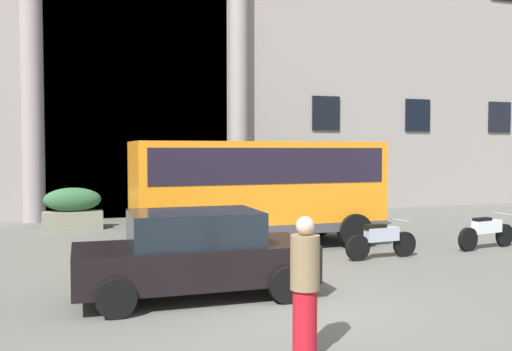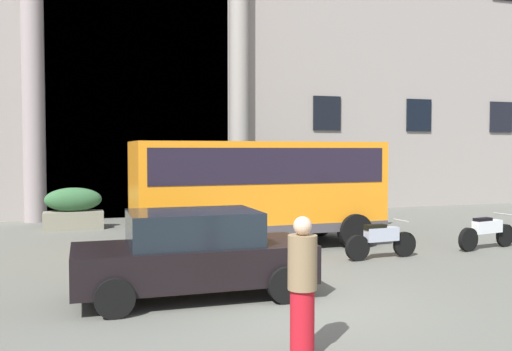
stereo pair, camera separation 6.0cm
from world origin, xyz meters
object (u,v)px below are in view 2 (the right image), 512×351
Objects in this scene: hedge_planter_entrance_right at (327,201)px; hedge_planter_far_west at (202,204)px; scooter_by_planter at (380,240)px; orange_minibus at (258,184)px; bus_stop_sign at (371,179)px; hedge_planter_entrance_left at (73,209)px; pedestrian_woman_with_bag at (302,287)px; motorcycle_far_end at (486,232)px; parked_compact_extra at (193,254)px.

hedge_planter_far_west is at bearing -178.73° from hedge_planter_entrance_right.
scooter_by_planter is (2.62, -7.41, -0.22)m from hedge_planter_far_west.
orange_minibus is 4.98m from hedge_planter_far_west.
hedge_planter_entrance_left is at bearing 159.17° from bus_stop_sign.
scooter_by_planter is (-2.17, -7.51, -0.18)m from hedge_planter_entrance_right.
hedge_planter_entrance_right is at bearing -11.01° from pedestrian_woman_with_bag.
motorcycle_far_end is 3.29m from scooter_by_planter.
pedestrian_woman_with_bag reaches higher than hedge_planter_entrance_left.
parked_compact_extra is 2.06× the size of motorcycle_far_end.
hedge_planter_entrance_left is 10.08m from scooter_by_planter.
orange_minibus is 1.60× the size of parked_compact_extra.
motorcycle_far_end is at bearing 0.68° from scooter_by_planter.
hedge_planter_entrance_right is at bearing 87.56° from bus_stop_sign.
bus_stop_sign is 4.64m from scooter_by_planter.
orange_minibus is at bearing -84.72° from hedge_planter_far_west.
hedge_planter_far_west is 0.85× the size of scooter_by_planter.
hedge_planter_far_west is 1.01× the size of hedge_planter_entrance_right.
hedge_planter_entrance_left is at bearing 102.79° from parked_compact_extra.
scooter_by_planter is (-3.28, -0.29, -0.00)m from motorcycle_far_end.
orange_minibus is 3.55m from scooter_by_planter.
hedge_planter_entrance_right is 0.84× the size of scooter_by_planter.
hedge_planter_far_west reaches higher than scooter_by_planter.
parked_compact_extra is 3.34m from pedestrian_woman_with_bag.
hedge_planter_far_west is at bearing 0.29° from hedge_planter_entrance_left.
hedge_planter_far_west reaches higher than hedge_planter_entrance_right.
bus_stop_sign is at bearing 18.25° from orange_minibus.
hedge_planter_entrance_left is at bearing 134.24° from motorcycle_far_end.
pedestrian_woman_with_bag is (-1.56, -12.63, 0.21)m from hedge_planter_far_west.
pedestrian_woman_with_bag is (2.69, -12.60, 0.24)m from hedge_planter_entrance_left.
hedge_planter_entrance_left is (-4.69, 4.84, -1.00)m from orange_minibus.
parked_compact_extra is 8.44m from motorcycle_far_end.
pedestrian_woman_with_bag is (-6.20, -9.22, -0.75)m from bus_stop_sign.
parked_compact_extra reaches higher than hedge_planter_entrance_left.
parked_compact_extra is (-2.68, -4.50, -0.90)m from orange_minibus.
motorcycle_far_end and scooter_by_planter have the same top height.
hedge_planter_entrance_left is 4.24m from hedge_planter_far_west.
hedge_planter_far_west reaches higher than motorcycle_far_end.
orange_minibus is 6.68m from hedge_planter_entrance_right.
hedge_planter_far_west is 0.93× the size of pedestrian_woman_with_bag.
pedestrian_woman_with_bag is at bearing -105.39° from orange_minibus.
parked_compact_extra is at bearing -77.83° from hedge_planter_entrance_left.
motorcycle_far_end is at bearing 16.04° from parked_compact_extra.
hedge_planter_entrance_left is 0.45× the size of parked_compact_extra.
pedestrian_woman_with_bag is (0.67, -3.27, 0.13)m from parked_compact_extra.
motorcycle_far_end is (10.14, -7.10, -0.19)m from hedge_planter_entrance_left.
hedge_planter_entrance_left is 1.13× the size of hedge_planter_far_west.
hedge_planter_far_west reaches higher than hedge_planter_entrance_left.
parked_compact_extra is at bearing -162.39° from scooter_by_planter.
motorcycle_far_end is at bearing -34.99° from hedge_planter_entrance_left.
orange_minibus is at bearing 59.85° from parked_compact_extra.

